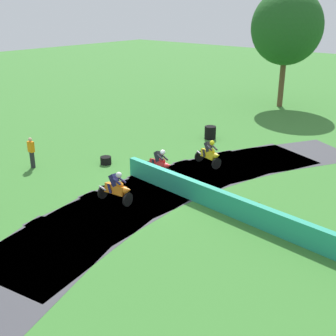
% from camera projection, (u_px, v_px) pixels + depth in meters
% --- Properties ---
extents(ground_plane, '(120.00, 120.00, 0.00)m').
position_uv_depth(ground_plane, '(163.00, 187.00, 20.14)').
color(ground_plane, '#38752D').
extents(track_asphalt, '(8.04, 23.94, 0.01)m').
position_uv_depth(track_asphalt, '(175.00, 192.00, 19.59)').
color(track_asphalt, '#3D3D42').
rests_on(track_asphalt, ground).
extents(safety_barrier, '(13.95, 1.48, 0.90)m').
position_uv_depth(safety_barrier, '(247.00, 211.00, 16.80)').
color(safety_barrier, '#239375').
rests_on(safety_barrier, ground).
extents(motorcycle_lead_yellow, '(1.71, 1.02, 1.42)m').
position_uv_depth(motorcycle_lead_yellow, '(210.00, 153.00, 22.58)').
color(motorcycle_lead_yellow, black).
rests_on(motorcycle_lead_yellow, ground).
extents(motorcycle_chase_red, '(1.70, 0.86, 1.43)m').
position_uv_depth(motorcycle_chase_red, '(159.00, 164.00, 21.22)').
color(motorcycle_chase_red, black).
rests_on(motorcycle_chase_red, ground).
extents(motorcycle_trailing_orange, '(1.68, 0.87, 1.43)m').
position_uv_depth(motorcycle_trailing_orange, '(117.00, 188.00, 18.39)').
color(motorcycle_trailing_orange, black).
rests_on(motorcycle_trailing_orange, ground).
extents(tire_stack_near, '(0.71, 0.71, 0.80)m').
position_uv_depth(tire_stack_near, '(210.00, 133.00, 27.11)').
color(tire_stack_near, black).
rests_on(tire_stack_near, ground).
extents(tire_stack_mid_a, '(0.58, 0.58, 0.40)m').
position_uv_depth(tire_stack_mid_a, '(106.00, 160.00, 22.93)').
color(tire_stack_mid_a, black).
rests_on(tire_stack_mid_a, ground).
extents(track_marshal, '(0.34, 0.24, 1.63)m').
position_uv_depth(track_marshal, '(32.00, 153.00, 22.21)').
color(track_marshal, '#232328').
rests_on(track_marshal, ground).
extents(traffic_cone, '(0.28, 0.28, 0.44)m').
position_uv_depth(traffic_cone, '(259.00, 206.00, 17.72)').
color(traffic_cone, orange).
rests_on(traffic_cone, ground).
extents(tree_far_right, '(5.55, 5.55, 9.17)m').
position_uv_depth(tree_far_right, '(287.00, 27.00, 33.47)').
color(tree_far_right, brown).
rests_on(tree_far_right, ground).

